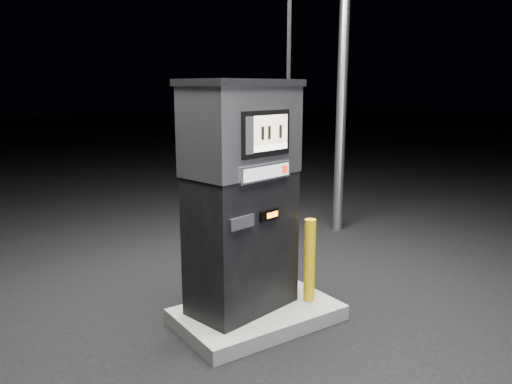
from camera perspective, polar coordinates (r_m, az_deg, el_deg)
ground at (r=5.26m, az=0.15°, el=-14.54°), size 80.00×80.00×0.00m
pump_island at (r=5.23m, az=0.15°, el=-13.80°), size 1.60×1.00×0.15m
fuel_dispenser at (r=4.84m, az=-1.61°, el=-0.39°), size 1.31×0.89×4.70m
bollard_left at (r=4.73m, az=-5.17°, el=-9.96°), size 0.13×0.13×0.87m
bollard_right at (r=5.23m, az=6.14°, el=-7.77°), size 0.12×0.12×0.88m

